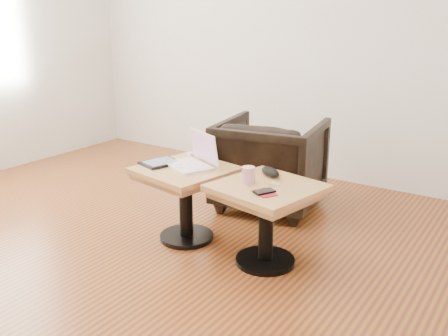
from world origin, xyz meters
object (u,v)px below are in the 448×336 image
Objects in this scene: side_table_right at (267,205)px; armchair at (271,163)px; laptop at (193,160)px; striped_cup at (248,175)px; side_table_left at (185,186)px.

armchair is at bearing 128.55° from side_table_right.
laptop is 3.84× the size of striped_cup.
side_table_left is 0.99× the size of side_table_right.
side_table_left is at bearing -89.73° from laptop.
side_table_left is at bearing 175.94° from striped_cup.
laptop reaches higher than armchair.
armchair reaches higher than side_table_right.
side_table_left is 0.84× the size of armchair.
side_table_right is 6.49× the size of striped_cup.
armchair is at bearing 103.19° from laptop.
striped_cup is (0.49, -0.04, 0.17)m from side_table_left.
laptop reaches higher than side_table_right.
laptop is 0.50× the size of armchair.
side_table_left is 1.67× the size of laptop.
armchair is at bearing 110.53° from striped_cup.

